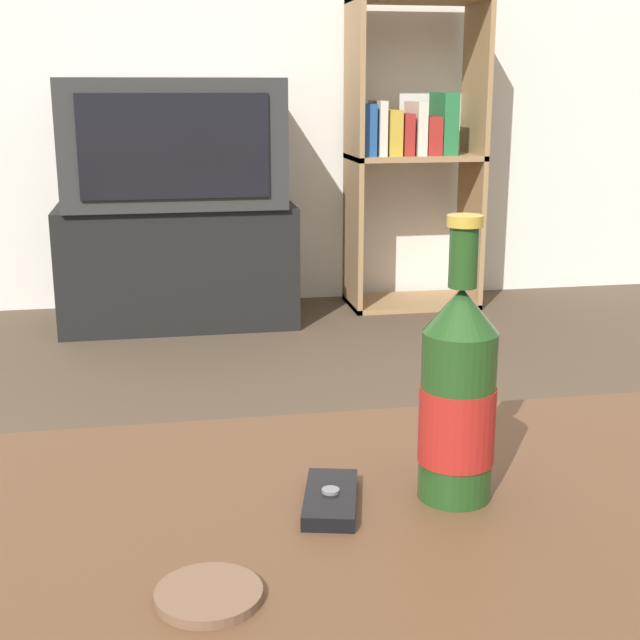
# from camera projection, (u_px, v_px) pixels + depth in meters

# --- Properties ---
(coffee_table) EXTENTS (1.40, 0.69, 0.50)m
(coffee_table) POSITION_uv_depth(u_px,v_px,m) (385.00, 628.00, 0.76)
(coffee_table) COLOR brown
(coffee_table) RESTS_ON ground_plane
(tv_stand) EXTENTS (0.87, 0.47, 0.45)m
(tv_stand) POSITION_uv_depth(u_px,v_px,m) (178.00, 263.00, 3.38)
(tv_stand) COLOR black
(tv_stand) RESTS_ON ground_plane
(television) EXTENTS (0.78, 0.52, 0.45)m
(television) POSITION_uv_depth(u_px,v_px,m) (173.00, 142.00, 3.26)
(television) COLOR #2D2D2D
(television) RESTS_ON tv_stand
(bookshelf) EXTENTS (0.51, 0.30, 1.20)m
(bookshelf) POSITION_uv_depth(u_px,v_px,m) (412.00, 147.00, 3.52)
(bookshelf) COLOR #99754C
(bookshelf) RESTS_ON ground_plane
(beer_bottle) EXTENTS (0.07, 0.07, 0.27)m
(beer_bottle) POSITION_uv_depth(u_px,v_px,m) (458.00, 398.00, 0.83)
(beer_bottle) COLOR #1E4219
(beer_bottle) RESTS_ON coffee_table
(cell_phone) EXTENTS (0.07, 0.11, 0.02)m
(cell_phone) POSITION_uv_depth(u_px,v_px,m) (331.00, 499.00, 0.83)
(cell_phone) COLOR black
(cell_phone) RESTS_ON coffee_table
(coaster) EXTENTS (0.08, 0.08, 0.01)m
(coaster) POSITION_uv_depth(u_px,v_px,m) (209.00, 595.00, 0.68)
(coaster) COLOR brown
(coaster) RESTS_ON coffee_table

